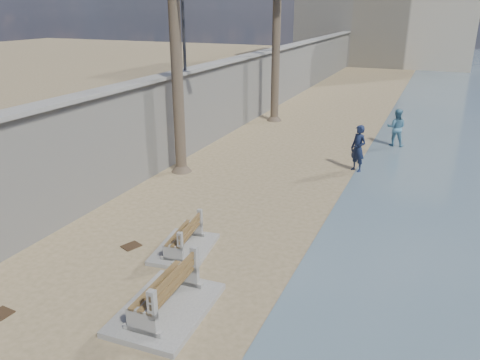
% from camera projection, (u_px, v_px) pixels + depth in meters
% --- Properties ---
extents(seawall, '(0.45, 70.00, 3.50)m').
position_uv_depth(seawall, '(254.00, 87.00, 26.73)').
color(seawall, gray).
rests_on(seawall, ground_plane).
extents(wall_cap, '(0.80, 70.00, 0.12)m').
position_uv_depth(wall_cap, '(255.00, 54.00, 26.10)').
color(wall_cap, gray).
rests_on(wall_cap, seawall).
extents(bench_near, '(1.60, 2.14, 0.82)m').
position_uv_depth(bench_near, '(184.00, 238.00, 12.28)').
color(bench_near, gray).
rests_on(bench_near, ground_plane).
extents(bench_far, '(1.79, 2.54, 1.03)m').
position_uv_depth(bench_far, '(165.00, 293.00, 9.77)').
color(bench_far, gray).
rests_on(bench_far, ground_plane).
extents(person_a, '(0.92, 0.85, 2.11)m').
position_uv_depth(person_a, '(358.00, 145.00, 18.02)').
color(person_a, '#141D37').
rests_on(person_a, ground_plane).
extents(person_b, '(0.96, 0.77, 1.91)m').
position_uv_depth(person_b, '(396.00, 126.00, 21.37)').
color(person_b, teal).
rests_on(person_b, ground_plane).
extents(debris_d, '(0.52, 0.57, 0.03)m').
position_uv_depth(debris_d, '(131.00, 246.00, 12.61)').
color(debris_d, '#382616').
rests_on(debris_d, ground_plane).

